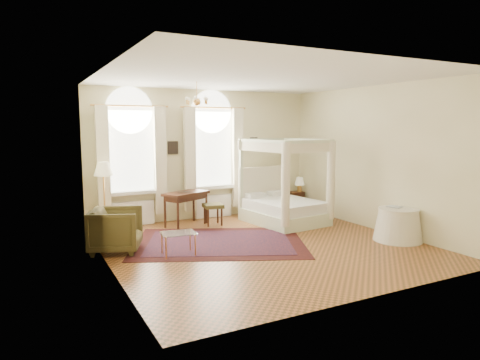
# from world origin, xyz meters

# --- Properties ---
(ground) EXTENTS (6.00, 6.00, 0.00)m
(ground) POSITION_xyz_m (0.00, 0.00, 0.00)
(ground) COLOR #A25B2F
(ground) RESTS_ON ground
(room_walls) EXTENTS (6.00, 6.00, 6.00)m
(room_walls) POSITION_xyz_m (0.00, 0.00, 1.98)
(room_walls) COLOR #F8ECBD
(room_walls) RESTS_ON ground
(window_left) EXTENTS (1.62, 0.27, 3.29)m
(window_left) POSITION_xyz_m (-1.90, 2.87, 1.49)
(window_left) COLOR silver
(window_left) RESTS_ON room_walls
(window_right) EXTENTS (1.62, 0.27, 3.29)m
(window_right) POSITION_xyz_m (0.20, 2.87, 1.49)
(window_right) COLOR silver
(window_right) RESTS_ON room_walls
(chandelier) EXTENTS (0.51, 0.45, 0.50)m
(chandelier) POSITION_xyz_m (-0.90, 1.20, 2.91)
(chandelier) COLOR #CC9044
(chandelier) RESTS_ON room_walls
(wall_pictures) EXTENTS (2.54, 0.03, 0.39)m
(wall_pictures) POSITION_xyz_m (0.09, 2.97, 1.89)
(wall_pictures) COLOR black
(wall_pictures) RESTS_ON room_walls
(canopy_bed) EXTENTS (1.77, 2.08, 2.07)m
(canopy_bed) POSITION_xyz_m (1.50, 1.48, 0.47)
(canopy_bed) COLOR beige
(canopy_bed) RESTS_ON ground
(nightstand) EXTENTS (0.43, 0.40, 0.53)m
(nightstand) POSITION_xyz_m (2.70, 2.70, 0.27)
(nightstand) COLOR #331A0E
(nightstand) RESTS_ON ground
(nightstand_lamp) EXTENTS (0.28, 0.28, 0.41)m
(nightstand_lamp) POSITION_xyz_m (2.78, 2.66, 0.81)
(nightstand_lamp) COLOR #CC9044
(nightstand_lamp) RESTS_ON nightstand
(writing_desk) EXTENTS (1.23, 0.97, 0.82)m
(writing_desk) POSITION_xyz_m (-0.76, 2.33, 0.70)
(writing_desk) COLOR #331A0E
(writing_desk) RESTS_ON ground
(laptop) EXTENTS (0.36, 0.29, 0.02)m
(laptop) POSITION_xyz_m (-0.83, 2.28, 0.83)
(laptop) COLOR black
(laptop) RESTS_ON writing_desk
(stool) EXTENTS (0.50, 0.50, 0.51)m
(stool) POSITION_xyz_m (-0.16, 2.10, 0.43)
(stool) COLOR #4D4721
(stool) RESTS_ON ground
(armchair) EXTENTS (1.19, 1.18, 0.84)m
(armchair) POSITION_xyz_m (-2.70, 0.90, 0.42)
(armchair) COLOR #423A1C
(armchair) RESTS_ON ground
(coffee_table) EXTENTS (0.66, 0.49, 0.43)m
(coffee_table) POSITION_xyz_m (-1.73, 0.13, 0.38)
(coffee_table) COLOR silver
(coffee_table) RESTS_ON ground
(floor_lamp) EXTENTS (0.41, 0.41, 1.60)m
(floor_lamp) POSITION_xyz_m (-2.63, 2.47, 1.36)
(floor_lamp) COLOR #CC9044
(floor_lamp) RESTS_ON ground
(oriental_rug) EXTENTS (4.14, 3.66, 0.01)m
(oriental_rug) POSITION_xyz_m (-0.70, 0.56, 0.01)
(oriental_rug) COLOR #40120F
(oriental_rug) RESTS_ON ground
(side_table) EXTENTS (1.00, 1.00, 0.68)m
(side_table) POSITION_xyz_m (2.70, -0.99, 0.33)
(side_table) COLOR #EEE8CF
(side_table) RESTS_ON ground
(book) EXTENTS (0.28, 0.33, 0.03)m
(book) POSITION_xyz_m (2.60, -0.91, 0.70)
(book) COLOR black
(book) RESTS_ON side_table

